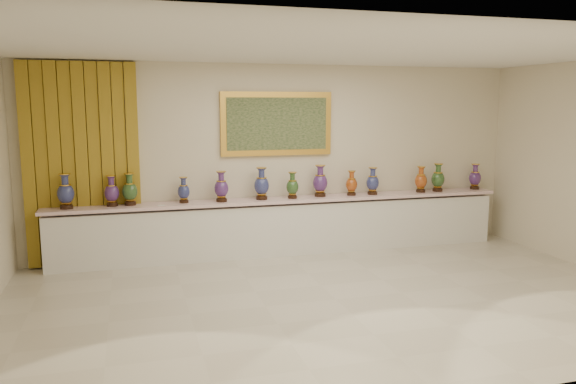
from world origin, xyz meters
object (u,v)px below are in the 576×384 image
(vase_0, at_px, (66,193))
(vase_1, at_px, (112,192))
(counter, at_px, (286,227))
(vase_2, at_px, (130,191))

(vase_0, xyz_separation_m, vase_1, (0.62, 0.04, -0.02))
(counter, distance_m, vase_2, 2.48)
(vase_1, relative_size, vase_2, 0.95)
(counter, xyz_separation_m, vase_1, (-2.64, 0.00, 0.67))
(vase_0, distance_m, vase_1, 0.62)
(counter, distance_m, vase_1, 2.72)
(counter, xyz_separation_m, vase_0, (-3.26, -0.04, 0.69))
(vase_2, bearing_deg, vase_1, -176.72)
(vase_0, relative_size, vase_2, 1.06)
(counter, bearing_deg, vase_1, 179.97)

